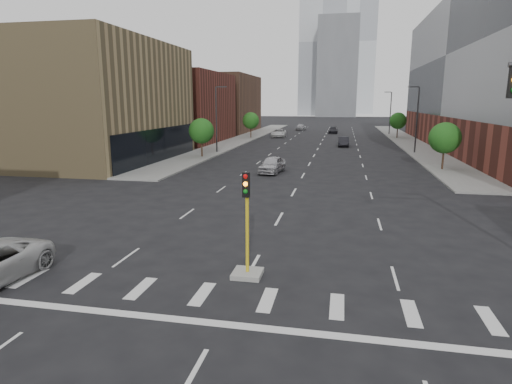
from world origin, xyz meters
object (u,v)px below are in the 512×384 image
(car_mid_right, at_px, (343,142))
(car_far_left, at_px, (279,133))
(median_traffic_signal, at_px, (247,254))
(car_deep_right, at_px, (333,130))
(car_near_left, at_px, (272,165))
(car_distant, at_px, (301,127))

(car_mid_right, xyz_separation_m, car_far_left, (-12.81, 15.82, 0.04))
(median_traffic_signal, xyz_separation_m, car_deep_right, (1.50, 81.71, -0.26))
(car_deep_right, bearing_deg, car_far_left, -130.42)
(car_near_left, relative_size, car_mid_right, 1.04)
(car_far_left, height_order, car_deep_right, car_far_left)
(median_traffic_signal, distance_m, car_mid_right, 53.87)
(median_traffic_signal, xyz_separation_m, car_distant, (-6.66, 91.07, -0.16))
(car_mid_right, distance_m, car_far_left, 20.36)
(car_near_left, bearing_deg, car_distant, 99.57)
(median_traffic_signal, distance_m, car_distant, 91.31)
(car_near_left, distance_m, car_mid_right, 28.56)
(car_mid_right, distance_m, car_deep_right, 28.06)
(car_far_left, distance_m, car_distant, 21.64)
(car_far_left, relative_size, car_deep_right, 1.20)
(car_distant, bearing_deg, median_traffic_signal, -79.42)
(median_traffic_signal, bearing_deg, car_near_left, 97.09)
(median_traffic_signal, bearing_deg, car_far_left, 97.39)
(car_mid_right, xyz_separation_m, car_deep_right, (-2.30, 27.97, -0.06))
(median_traffic_signal, bearing_deg, car_deep_right, 88.95)
(car_near_left, distance_m, car_deep_right, 55.85)
(car_deep_right, bearing_deg, car_distant, 131.53)
(car_deep_right, xyz_separation_m, car_distant, (-8.16, 9.36, 0.10))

